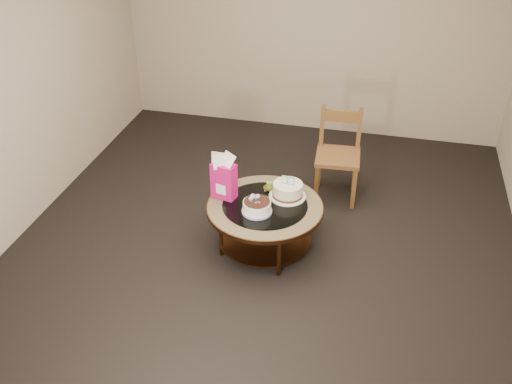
% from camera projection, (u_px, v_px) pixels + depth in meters
% --- Properties ---
extents(ground, '(5.00, 5.00, 0.00)m').
position_uv_depth(ground, '(264.00, 247.00, 5.16)').
color(ground, black).
rests_on(ground, ground).
extents(room_walls, '(4.52, 5.02, 2.61)m').
position_uv_depth(room_walls, '(266.00, 87.00, 4.33)').
color(room_walls, tan).
rests_on(room_walls, ground).
extents(coffee_table, '(1.02, 1.02, 0.46)m').
position_uv_depth(coffee_table, '(265.00, 212.00, 4.96)').
color(coffee_table, '#593319').
rests_on(coffee_table, ground).
extents(decorated_cake, '(0.26, 0.26, 0.15)m').
position_uv_depth(decorated_cake, '(257.00, 207.00, 4.80)').
color(decorated_cake, '#AE96D4').
rests_on(decorated_cake, coffee_table).
extents(cream_cake, '(0.33, 0.33, 0.21)m').
position_uv_depth(cream_cake, '(288.00, 190.00, 4.99)').
color(cream_cake, white).
rests_on(cream_cake, coffee_table).
extents(gift_bag, '(0.23, 0.19, 0.42)m').
position_uv_depth(gift_bag, '(224.00, 176.00, 4.91)').
color(gift_bag, '#D71461').
rests_on(gift_bag, coffee_table).
extents(pillar_candle, '(0.11, 0.11, 0.08)m').
position_uv_depth(pillar_candle, '(269.00, 186.00, 5.11)').
color(pillar_candle, '#EFC362').
rests_on(pillar_candle, coffee_table).
extents(dining_chair, '(0.45, 0.45, 0.93)m').
position_uv_depth(dining_chair, '(338.00, 154.00, 5.65)').
color(dining_chair, brown).
rests_on(dining_chair, ground).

